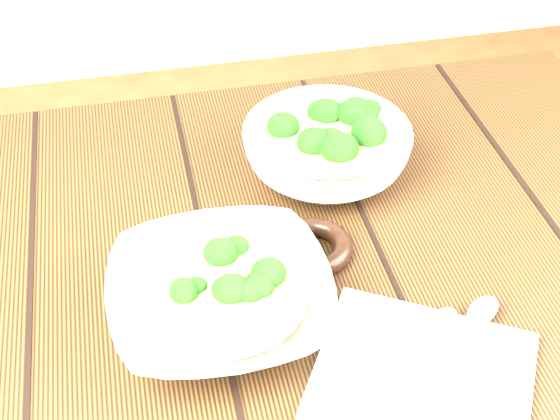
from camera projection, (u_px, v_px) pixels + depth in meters
name	position (u px, v px, depth m)	size (l,w,h in m)	color
table	(235.00, 349.00, 0.96)	(1.20, 0.80, 0.75)	#37220F
soup_bowl_front	(221.00, 298.00, 0.82)	(0.24, 0.24, 0.07)	white
soup_bowl_back	(327.00, 149.00, 1.00)	(0.24, 0.24, 0.08)	white
trivet	(312.00, 247.00, 0.90)	(0.09, 0.09, 0.02)	black
napkin	(423.00, 375.00, 0.77)	(0.21, 0.17, 0.01)	beige
spoon_left	(430.00, 345.00, 0.79)	(0.13, 0.14, 0.01)	#AAA496
spoon_right	(467.00, 329.00, 0.81)	(0.15, 0.12, 0.01)	#AAA496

